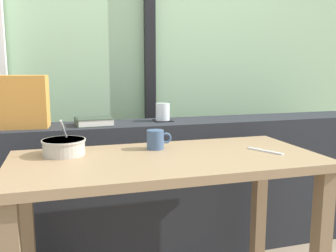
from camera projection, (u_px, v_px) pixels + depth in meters
outdoor_backdrop at (122, 19)px, 2.45m from camera, size 4.80×0.08×2.80m
window_divider_post at (150, 34)px, 2.45m from camera, size 0.07×0.05×2.60m
dark_console_ledge at (142, 191)px, 2.05m from camera, size 2.80×0.29×0.78m
breakfast_table at (167, 184)px, 1.51m from camera, size 1.26×0.58×0.72m
coaster_square at (163, 121)px, 2.04m from camera, size 0.10×0.10×0.00m
juice_glass at (163, 113)px, 2.04m from camera, size 0.08×0.08×0.10m
closed_book at (94, 121)px, 1.90m from camera, size 0.20×0.16×0.04m
throw_pillow at (14, 102)px, 1.79m from camera, size 0.33×0.17×0.26m
soup_bowl at (64, 147)px, 1.51m from camera, size 0.18×0.18×0.15m
fork_utensil at (265, 151)px, 1.57m from camera, size 0.09×0.16×0.01m
ceramic_mug at (156, 140)px, 1.62m from camera, size 0.11×0.08×0.08m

